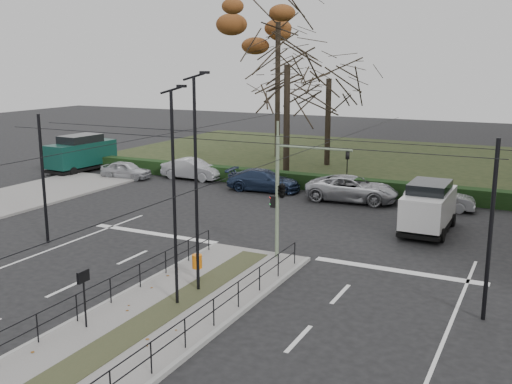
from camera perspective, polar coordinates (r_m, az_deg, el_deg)
ground at (r=22.48m, az=-5.22°, el=-9.38°), size 140.00×140.00×0.00m
median_island at (r=20.53m, az=-8.93°, el=-11.45°), size 4.40×15.00×0.14m
park at (r=53.22m, az=7.32°, el=3.36°), size 38.00×26.00×0.10m
hedge at (r=40.88m, az=1.18°, el=1.37°), size 38.00×1.00×1.00m
median_railing at (r=20.11m, az=-9.19°, el=-9.19°), size 4.14×13.24×0.92m
catenary at (r=22.80m, az=-3.27°, el=-0.03°), size 20.00×34.00×6.00m
traffic_light at (r=24.80m, az=2.68°, el=0.36°), size 3.52×2.02×5.18m
litter_bin at (r=22.99m, az=-5.63°, el=-6.64°), size 0.39×0.39×0.99m
info_panel at (r=19.45m, az=-16.11°, el=-8.32°), size 0.11×0.49×1.86m
streetlamp_median_near at (r=20.01m, az=-7.77°, el=-0.41°), size 0.62×0.13×7.44m
streetlamp_median_far at (r=21.12m, az=-5.69°, el=0.89°), size 0.66×0.13×7.84m
parked_car_first at (r=44.07m, az=-12.27°, el=2.07°), size 3.85×1.84×1.27m
parked_car_second at (r=43.04m, az=-6.11°, el=2.19°), size 4.49×1.60×1.48m
parked_car_third at (r=38.96m, az=0.74°, el=1.13°), size 5.01×2.44×1.40m
parked_car_fourth at (r=36.56m, az=9.15°, el=0.32°), size 5.67×2.94×1.53m
white_van at (r=30.77m, az=16.11°, el=-1.28°), size 2.20×4.76×2.51m
green_van at (r=47.82m, az=-16.31°, el=3.63°), size 2.59×5.84×2.79m
rust_tree at (r=52.04m, az=2.12°, el=15.87°), size 8.67×8.67×14.98m
bare_tree_center at (r=48.08m, az=6.95°, el=10.08°), size 7.29×7.29×9.10m
bare_tree_near at (r=41.84m, az=2.99°, el=11.24°), size 6.07×6.07×10.59m
parked_car_fifth at (r=35.60m, az=17.03°, el=-0.59°), size 4.08×1.84×1.30m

